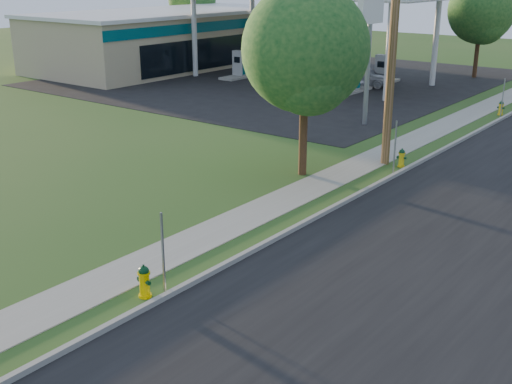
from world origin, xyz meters
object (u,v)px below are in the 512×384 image
at_px(fuel_pump_sw, 273,62).
at_px(hydrant_near, 144,281).
at_px(tree_lot, 482,13).
at_px(utility_pole_mid, 394,34).
at_px(hydrant_far, 501,108).
at_px(fuel_pump_nw, 239,68).
at_px(fuel_pump_ne, 352,80).
at_px(car_silver, 361,75).
at_px(tree_verge, 306,54).
at_px(tree_back, 192,1).
at_px(hydrant_mid, 402,158).
at_px(fuel_pump_se, 382,73).
at_px(price_pylon, 371,10).

height_order(fuel_pump_sw, hydrant_near, fuel_pump_sw).
distance_m(tree_lot, hydrant_near, 37.07).
height_order(utility_pole_mid, hydrant_far, utility_pole_mid).
xyz_separation_m(fuel_pump_nw, fuel_pump_ne, (9.00, 0.00, 0.00)).
bearing_deg(fuel_pump_sw, car_silver, -11.50).
xyz_separation_m(tree_verge, car_silver, (-7.84, 18.49, -3.69)).
height_order(fuel_pump_ne, tree_verge, tree_verge).
bearing_deg(tree_back, fuel_pump_ne, -25.72).
relative_size(utility_pole_mid, fuel_pump_sw, 3.06).
relative_size(fuel_pump_nw, hydrant_near, 3.95).
bearing_deg(hydrant_mid, hydrant_near, -90.29).
relative_size(tree_lot, hydrant_mid, 9.38).
height_order(tree_verge, hydrant_near, tree_verge).
bearing_deg(car_silver, hydrant_near, -172.00).
xyz_separation_m(tree_verge, tree_back, (-31.52, 27.91, 0.07)).
height_order(utility_pole_mid, hydrant_near, utility_pole_mid).
distance_m(fuel_pump_ne, fuel_pump_se, 4.00).
bearing_deg(hydrant_near, fuel_pump_nw, 125.25).
relative_size(tree_verge, tree_lot, 0.99).
height_order(fuel_pump_se, hydrant_near, fuel_pump_se).
xyz_separation_m(price_pylon, tree_back, (-29.30, 19.21, -0.97)).
relative_size(hydrant_mid, car_silver, 0.18).
distance_m(tree_verge, tree_lot, 26.61).
xyz_separation_m(fuel_pump_ne, price_pylon, (5.00, -7.50, 4.71)).
distance_m(fuel_pump_ne, tree_back, 27.23).
bearing_deg(hydrant_near, fuel_pump_ne, 109.97).
relative_size(fuel_pump_sw, tree_verge, 0.47).
bearing_deg(hydrant_mid, tree_back, 143.88).
bearing_deg(tree_lot, price_pylon, -87.10).
relative_size(price_pylon, tree_lot, 1.00).
height_order(fuel_pump_sw, hydrant_far, fuel_pump_sw).
xyz_separation_m(fuel_pump_nw, fuel_pump_se, (9.00, 4.00, 0.00)).
relative_size(fuel_pump_sw, hydrant_far, 4.19).
bearing_deg(utility_pole_mid, hydrant_near, -87.26).
height_order(hydrant_near, hydrant_mid, hydrant_near).
bearing_deg(hydrant_near, price_pylon, 103.61).
distance_m(hydrant_mid, hydrant_far, 11.83).
distance_m(fuel_pump_ne, hydrant_near, 27.91).
bearing_deg(tree_back, fuel_pump_sw, -26.74).
relative_size(fuel_pump_ne, hydrant_near, 3.95).
bearing_deg(fuel_pump_se, utility_pole_mid, -62.37).
distance_m(utility_pole_mid, fuel_pump_ne, 16.31).
bearing_deg(utility_pole_mid, fuel_pump_se, 117.63).
bearing_deg(fuel_pump_se, hydrant_near, -72.50).
distance_m(fuel_pump_ne, tree_lot, 11.62).
bearing_deg(fuel_pump_sw, hydrant_far, -15.65).
xyz_separation_m(utility_pole_mid, tree_verge, (-1.68, -3.20, -0.57)).
bearing_deg(utility_pole_mid, hydrant_mid, -2.20).
height_order(fuel_pump_se, hydrant_far, fuel_pump_se).
height_order(utility_pole_mid, price_pylon, utility_pole_mid).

